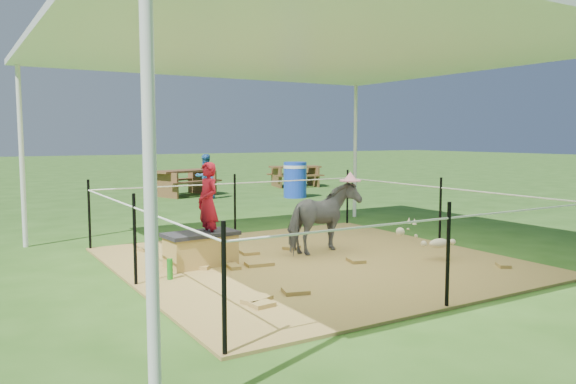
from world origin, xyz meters
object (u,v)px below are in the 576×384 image
straw_bale (201,251)px  picnic_table_far (295,176)px  pony (323,218)px  distant_person (205,177)px  trash_barrel (295,180)px  woman (208,195)px  green_bottle (170,269)px  picnic_table_near (184,183)px  foal (439,241)px

straw_bale → picnic_table_far: 11.36m
straw_bale → pony: 1.74m
pony → distant_person: distant_person is taller
trash_barrel → woman: bearing=-129.4°
straw_bale → green_bottle: straw_bale is taller
pony → picnic_table_far: size_ratio=0.70×
picnic_table_near → foal: bearing=-108.8°
trash_barrel → picnic_table_far: size_ratio=0.59×
woman → foal: size_ratio=1.15×
straw_bale → trash_barrel: 8.09m
foal → distant_person: (0.30, 8.35, 0.31)m
picnic_table_near → trash_barrel: bearing=-58.0°
picnic_table_far → trash_barrel: bearing=-107.2°
straw_bale → distant_person: distant_person is taller
green_bottle → pony: size_ratio=0.20×
picnic_table_far → distant_person: distant_person is taller
woman → picnic_table_far: bearing=138.0°
woman → picnic_table_near: (2.74, 8.17, -0.54)m
foal → picnic_table_far: picnic_table_far is taller
straw_bale → green_bottle: size_ratio=3.60×
straw_bale → picnic_table_near: picnic_table_near is taller
straw_bale → foal: (2.73, -1.25, 0.05)m
green_bottle → straw_bale: bearing=39.3°
woman → foal: (2.63, -1.25, -0.62)m
pony → foal: (1.02, -1.12, -0.23)m
green_bottle → woman: bearing=34.7°
trash_barrel → green_bottle: bearing=-130.8°
pony → foal: pony is taller
woman → pony: size_ratio=0.88×
picnic_table_near → pony: bearing=-115.9°
green_bottle → picnic_table_far: size_ratio=0.14×
trash_barrel → distant_person: size_ratio=0.81×
woman → green_bottle: 1.09m
foal → woman: bearing=156.0°
green_bottle → foal: bearing=-13.8°
woman → trash_barrel: size_ratio=1.06×
picnic_table_far → foal: bearing=-97.7°
pony → picnic_table_near: bearing=-23.4°
woman → foal: bearing=59.7°
foal → trash_barrel: bearing=73.2°
woman → picnic_table_far: (6.82, 9.00, -0.56)m
foal → picnic_table_far: size_ratio=0.54×
distant_person → pony: bearing=65.9°
trash_barrel → picnic_table_near: (-2.35, 1.96, -0.12)m
woman → distant_person: size_ratio=0.86×
woman → trash_barrel: 8.04m
woman → pony: bearing=80.4°
green_bottle → pony: pony is taller
straw_bale → foal: bearing=-24.7°
woman → foal: 2.98m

